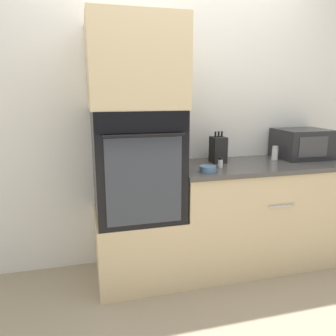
{
  "coord_description": "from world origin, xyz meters",
  "views": [
    {
      "loc": [
        -0.7,
        -2.05,
        1.43
      ],
      "look_at": [
        -0.11,
        0.21,
        0.89
      ],
      "focal_mm": 35.0,
      "sensor_mm": 36.0,
      "label": 1
    }
  ],
  "objects_px": {
    "microwave": "(302,144)",
    "condiment_jar_far": "(220,162)",
    "wall_oven": "(137,163)",
    "knife_block": "(218,150)",
    "bowl": "(208,169)",
    "condiment_jar_near": "(213,155)",
    "condiment_jar_mid": "(275,153)"
  },
  "relations": [
    {
      "from": "wall_oven",
      "to": "bowl",
      "type": "relative_size",
      "value": 6.51
    },
    {
      "from": "microwave",
      "to": "wall_oven",
      "type": "bearing_deg",
      "value": -175.9
    },
    {
      "from": "wall_oven",
      "to": "condiment_jar_mid",
      "type": "height_order",
      "value": "wall_oven"
    },
    {
      "from": "wall_oven",
      "to": "microwave",
      "type": "distance_m",
      "value": 1.49
    },
    {
      "from": "microwave",
      "to": "condiment_jar_far",
      "type": "bearing_deg",
      "value": -168.21
    },
    {
      "from": "wall_oven",
      "to": "condiment_jar_near",
      "type": "distance_m",
      "value": 0.75
    },
    {
      "from": "wall_oven",
      "to": "condiment_jar_far",
      "type": "height_order",
      "value": "wall_oven"
    },
    {
      "from": "knife_block",
      "to": "condiment_jar_near",
      "type": "bearing_deg",
      "value": 84.97
    },
    {
      "from": "condiment_jar_mid",
      "to": "condiment_jar_far",
      "type": "distance_m",
      "value": 0.59
    },
    {
      "from": "wall_oven",
      "to": "condiment_jar_near",
      "type": "relative_size",
      "value": 12.59
    },
    {
      "from": "knife_block",
      "to": "condiment_jar_far",
      "type": "relative_size",
      "value": 3.19
    },
    {
      "from": "knife_block",
      "to": "bowl",
      "type": "bearing_deg",
      "value": -124.49
    },
    {
      "from": "microwave",
      "to": "bowl",
      "type": "distance_m",
      "value": 1.04
    },
    {
      "from": "bowl",
      "to": "condiment_jar_mid",
      "type": "xyz_separation_m",
      "value": [
        0.72,
        0.27,
        0.04
      ]
    },
    {
      "from": "microwave",
      "to": "knife_block",
      "type": "bearing_deg",
      "value": 179.45
    },
    {
      "from": "wall_oven",
      "to": "condiment_jar_mid",
      "type": "relative_size",
      "value": 6.65
    },
    {
      "from": "condiment_jar_near",
      "to": "condiment_jar_mid",
      "type": "bearing_deg",
      "value": -19.3
    },
    {
      "from": "microwave",
      "to": "knife_block",
      "type": "xyz_separation_m",
      "value": [
        -0.79,
        0.01,
        -0.02
      ]
    },
    {
      "from": "condiment_jar_near",
      "to": "knife_block",
      "type": "bearing_deg",
      "value": -95.03
    },
    {
      "from": "condiment_jar_mid",
      "to": "wall_oven",
      "type": "bearing_deg",
      "value": -176.06
    },
    {
      "from": "condiment_jar_near",
      "to": "condiment_jar_mid",
      "type": "relative_size",
      "value": 0.53
    },
    {
      "from": "bowl",
      "to": "condiment_jar_far",
      "type": "relative_size",
      "value": 1.52
    },
    {
      "from": "wall_oven",
      "to": "knife_block",
      "type": "bearing_deg",
      "value": 9.31
    },
    {
      "from": "condiment_jar_far",
      "to": "knife_block",
      "type": "bearing_deg",
      "value": 72.5
    },
    {
      "from": "knife_block",
      "to": "condiment_jar_mid",
      "type": "distance_m",
      "value": 0.51
    },
    {
      "from": "knife_block",
      "to": "bowl",
      "type": "xyz_separation_m",
      "value": [
        -0.2,
        -0.3,
        -0.08
      ]
    },
    {
      "from": "wall_oven",
      "to": "condiment_jar_mid",
      "type": "bearing_deg",
      "value": 3.94
    },
    {
      "from": "knife_block",
      "to": "microwave",
      "type": "bearing_deg",
      "value": -0.55
    },
    {
      "from": "condiment_jar_near",
      "to": "condiment_jar_mid",
      "type": "height_order",
      "value": "condiment_jar_mid"
    },
    {
      "from": "wall_oven",
      "to": "condiment_jar_far",
      "type": "distance_m",
      "value": 0.64
    },
    {
      "from": "wall_oven",
      "to": "bowl",
      "type": "xyz_separation_m",
      "value": [
        0.49,
        -0.18,
        -0.03
      ]
    },
    {
      "from": "knife_block",
      "to": "condiment_jar_near",
      "type": "relative_size",
      "value": 4.05
    }
  ]
}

